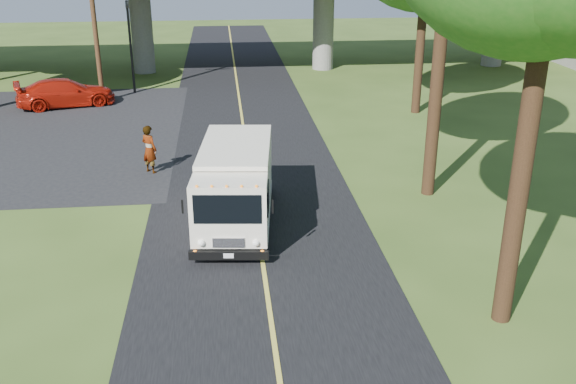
{
  "coord_description": "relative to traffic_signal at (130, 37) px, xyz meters",
  "views": [
    {
      "loc": [
        -0.96,
        -11.55,
        8.57
      ],
      "look_at": [
        0.85,
        5.68,
        1.6
      ],
      "focal_mm": 40.0,
      "sensor_mm": 36.0,
      "label": 1
    }
  ],
  "objects": [
    {
      "name": "pedestrian",
      "position": [
        2.2,
        -13.78,
        -2.26
      ],
      "size": [
        0.81,
        0.79,
        1.88
      ],
      "primitive_type": "imported",
      "rotation": [
        0.0,
        0.0,
        2.44
      ],
      "color": "gray",
      "rests_on": "ground"
    },
    {
      "name": "step_van",
      "position": [
        5.36,
        -18.81,
        -1.85
      ],
      "size": [
        2.76,
        6.1,
        2.48
      ],
      "rotation": [
        0.0,
        0.0,
        -0.1
      ],
      "color": "silver",
      "rests_on": "ground"
    },
    {
      "name": "lane_line",
      "position": [
        6.0,
        -16.0,
        -3.17
      ],
      "size": [
        0.12,
        90.0,
        0.01
      ],
      "primitive_type": "cube",
      "color": "gold",
      "rests_on": "road"
    },
    {
      "name": "ground",
      "position": [
        6.0,
        -26.0,
        -3.2
      ],
      "size": [
        120.0,
        120.0,
        0.0
      ],
      "primitive_type": "plane",
      "color": "#354C1B",
      "rests_on": "ground"
    },
    {
      "name": "traffic_signal",
      "position": [
        0.0,
        0.0,
        0.0
      ],
      "size": [
        0.18,
        0.22,
        5.2
      ],
      "color": "black",
      "rests_on": "ground"
    },
    {
      "name": "overpass",
      "position": [
        6.0,
        6.0,
        1.36
      ],
      "size": [
        54.0,
        10.0,
        7.3
      ],
      "color": "slate",
      "rests_on": "ground"
    },
    {
      "name": "red_sedan",
      "position": [
        -3.26,
        -2.8,
        -2.47
      ],
      "size": [
        5.43,
        3.45,
        1.47
      ],
      "primitive_type": "imported",
      "rotation": [
        0.0,
        0.0,
        1.87
      ],
      "color": "#A8180A",
      "rests_on": "ground"
    },
    {
      "name": "utility_pole",
      "position": [
        -1.5,
        -2.0,
        1.4
      ],
      "size": [
        1.6,
        0.26,
        9.0
      ],
      "color": "#472D19",
      "rests_on": "ground"
    },
    {
      "name": "parking_lot",
      "position": [
        -5.0,
        -8.0,
        -3.19
      ],
      "size": [
        16.0,
        18.0,
        0.01
      ],
      "primitive_type": "cube",
      "color": "black",
      "rests_on": "ground"
    },
    {
      "name": "road",
      "position": [
        6.0,
        -16.0,
        -3.19
      ],
      "size": [
        7.0,
        90.0,
        0.02
      ],
      "primitive_type": "cube",
      "color": "black",
      "rests_on": "ground"
    }
  ]
}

